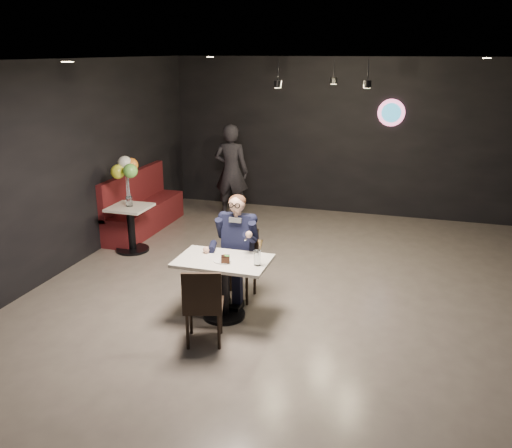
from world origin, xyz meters
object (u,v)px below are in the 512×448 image
(main_table, at_px, (224,288))
(balloon_vase, at_px, (129,201))
(seated_man, at_px, (238,246))
(sundae_glass, at_px, (257,258))
(chair_far, at_px, (238,265))
(chair_near, at_px, (204,304))
(side_table, at_px, (131,228))
(passerby, at_px, (231,171))
(booth_bench, at_px, (144,202))

(main_table, bearing_deg, balloon_vase, 142.41)
(seated_man, xyz_separation_m, sundae_glass, (0.44, -0.60, 0.12))
(chair_far, distance_m, seated_man, 0.26)
(sundae_glass, relative_size, balloon_vase, 1.14)
(chair_near, relative_size, side_table, 1.21)
(chair_far, relative_size, chair_near, 1.00)
(chair_far, relative_size, seated_man, 0.64)
(chair_near, relative_size, passerby, 0.51)
(side_table, bearing_deg, passerby, 67.96)
(chair_far, height_order, side_table, chair_far)
(main_table, height_order, booth_bench, booth_bench)
(chair_far, bearing_deg, booth_bench, 139.40)
(side_table, bearing_deg, seated_man, -27.54)
(sundae_glass, bearing_deg, passerby, 113.47)
(seated_man, bearing_deg, main_table, -90.00)
(main_table, bearing_deg, sundae_glass, -6.86)
(main_table, relative_size, balloon_vase, 6.98)
(sundae_glass, relative_size, passerby, 0.10)
(seated_man, relative_size, balloon_vase, 9.14)
(seated_man, bearing_deg, side_table, 152.46)
(chair_near, xyz_separation_m, side_table, (-2.21, 2.32, -0.08))
(chair_near, height_order, balloon_vase, chair_near)
(balloon_vase, bearing_deg, main_table, -37.59)
(chair_far, distance_m, side_table, 2.50)
(main_table, xyz_separation_m, chair_near, (0.00, -0.62, 0.09))
(chair_far, relative_size, sundae_glass, 5.13)
(seated_man, bearing_deg, chair_near, -90.00)
(booth_bench, distance_m, passerby, 1.78)
(main_table, distance_m, passerby, 4.20)
(side_table, distance_m, passerby, 2.49)
(seated_man, relative_size, booth_bench, 0.68)
(main_table, bearing_deg, chair_far, 90.00)
(chair_far, height_order, sundae_glass, sundae_glass)
(balloon_vase, height_order, passerby, passerby)
(balloon_vase, distance_m, passerby, 2.43)
(chair_near, bearing_deg, balloon_vase, 116.10)
(side_table, bearing_deg, main_table, -37.59)
(side_table, height_order, passerby, passerby)
(seated_man, distance_m, sundae_glass, 0.76)
(sundae_glass, bearing_deg, chair_near, -128.03)
(main_table, distance_m, balloon_vase, 2.83)
(chair_far, relative_size, side_table, 1.21)
(chair_far, relative_size, balloon_vase, 5.84)
(seated_man, xyz_separation_m, side_table, (-2.21, 1.15, -0.34))
(main_table, height_order, sundae_glass, sundae_glass)
(main_table, relative_size, seated_man, 0.76)
(seated_man, bearing_deg, passerby, 110.89)
(chair_near, height_order, passerby, passerby)
(main_table, relative_size, booth_bench, 0.52)
(side_table, bearing_deg, booth_bench, 106.70)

